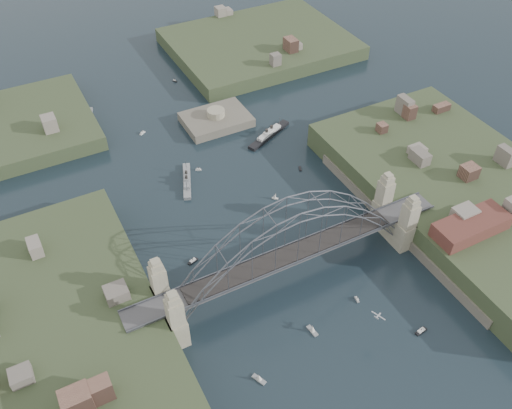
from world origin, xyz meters
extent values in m
plane|color=black|center=(0.00, 0.00, 0.00)|extent=(500.00, 500.00, 0.00)
cube|color=#464648|center=(0.00, 0.00, 8.00)|extent=(84.00, 6.00, 0.70)
cube|color=#4C4F58|center=(0.00, -3.00, 8.55)|extent=(84.00, 0.25, 0.50)
cube|color=#4C4F58|center=(0.00, 3.00, 8.55)|extent=(84.00, 0.25, 0.50)
cube|color=black|center=(0.00, 0.00, 8.55)|extent=(55.20, 5.20, 0.35)
cube|color=gray|center=(-31.50, -5.00, 8.85)|extent=(3.40, 3.40, 17.70)
cube|color=gray|center=(-31.50, 5.00, 8.85)|extent=(3.40, 3.40, 17.70)
cube|color=gray|center=(31.50, -5.00, 8.85)|extent=(3.40, 3.40, 17.70)
cube|color=gray|center=(31.50, 5.00, 8.85)|extent=(3.40, 3.40, 17.70)
cube|color=gray|center=(-31.50, 0.00, 4.00)|extent=(4.08, 13.80, 8.00)
cube|color=gray|center=(31.50, 0.00, 4.00)|extent=(4.08, 13.80, 8.00)
cube|color=#2F3C21|center=(-58.00, 0.00, 2.00)|extent=(50.00, 90.00, 12.00)
cube|color=#565145|center=(-35.50, 0.00, 1.00)|extent=(6.00, 70.00, 4.00)
cube|color=#2F3C21|center=(58.00, 0.00, 2.00)|extent=(50.00, 90.00, 12.00)
cube|color=#565145|center=(35.50, 0.00, 1.00)|extent=(6.00, 70.00, 4.00)
cube|color=#2F3C21|center=(-55.00, 95.00, 0.50)|extent=(60.00, 45.00, 9.00)
cube|color=#2F3C21|center=(50.00, 110.00, 0.75)|extent=(70.00, 55.00, 9.50)
cube|color=#565145|center=(12.00, 70.00, -0.50)|extent=(22.00, 16.00, 7.00)
cylinder|color=gray|center=(12.00, 70.00, 4.20)|extent=(6.00, 6.00, 2.40)
cube|color=#592D26|center=(44.00, -14.00, 10.00)|extent=(20.00, 8.00, 4.00)
cube|color=#464648|center=(39.00, -28.00, 0.70)|extent=(4.00, 22.00, 1.40)
cube|color=gray|center=(-8.85, 45.78, 0.36)|extent=(7.80, 15.71, 1.42)
cube|color=gray|center=(-8.85, 45.78, 1.42)|extent=(4.69, 8.79, 1.07)
cube|color=gray|center=(-8.85, 45.78, 2.23)|extent=(2.55, 4.16, 0.71)
cylinder|color=black|center=(-9.25, 44.73, 2.85)|extent=(0.77, 0.77, 1.42)
cylinder|color=black|center=(-8.44, 46.82, 2.85)|extent=(0.77, 0.77, 1.42)
cylinder|color=#4C4F58|center=(-10.59, 41.30, 2.67)|extent=(0.14, 0.14, 3.56)
cylinder|color=#4C4F58|center=(-7.10, 50.26, 2.67)|extent=(0.14, 0.14, 3.56)
cube|color=gray|center=(-26.33, 91.91, 0.34)|extent=(6.25, 13.54, 1.37)
cube|color=gray|center=(-26.33, 91.91, 1.37)|extent=(3.79, 7.57, 1.03)
cube|color=gray|center=(-26.33, 91.91, 2.14)|extent=(2.10, 3.57, 0.68)
cylinder|color=black|center=(-26.64, 91.00, 2.74)|extent=(0.68, 0.68, 1.37)
cylinder|color=black|center=(-26.02, 92.81, 2.74)|extent=(0.68, 0.68, 1.37)
cylinder|color=#4C4F58|center=(-27.67, 88.03, 2.56)|extent=(0.14, 0.14, 3.42)
cylinder|color=#4C4F58|center=(-24.99, 95.79, 2.56)|extent=(0.14, 0.14, 3.42)
cube|color=black|center=(24.31, 54.97, 0.35)|extent=(18.74, 10.55, 1.41)
cube|color=silver|center=(24.31, 54.97, 1.41)|extent=(10.53, 6.28, 1.06)
cube|color=silver|center=(24.31, 54.97, 2.21)|extent=(5.02, 3.36, 0.71)
cylinder|color=black|center=(23.07, 54.40, 2.82)|extent=(0.95, 0.95, 1.41)
cylinder|color=black|center=(25.54, 55.54, 2.82)|extent=(0.95, 0.95, 1.41)
cylinder|color=#4C4F58|center=(19.02, 52.53, 2.65)|extent=(0.14, 0.14, 3.53)
cylinder|color=#4C4F58|center=(29.60, 57.42, 2.65)|extent=(0.14, 0.14, 3.53)
cube|color=#B1B3B8|center=(8.11, -24.05, 7.96)|extent=(1.74, 0.92, 0.31)
cube|color=#B1B3B8|center=(8.11, -24.05, 8.02)|extent=(1.52, 3.35, 0.07)
cube|color=#B1B3B8|center=(7.30, -24.37, 8.13)|extent=(0.55, 1.08, 0.38)
cube|color=silver|center=(-19.56, 15.85, 0.15)|extent=(3.00, 1.81, 0.45)
cube|color=silver|center=(-19.56, 15.85, 0.55)|extent=(1.88, 1.31, 0.40)
cylinder|color=black|center=(-19.56, 15.85, 1.00)|extent=(0.16, 0.16, 0.70)
cube|color=silver|center=(11.00, 27.04, 0.15)|extent=(1.75, 1.68, 0.45)
cylinder|color=#4C4F58|center=(11.00, 27.04, 1.20)|extent=(0.08, 0.08, 2.20)
cone|color=silver|center=(11.00, 27.04, 1.20)|extent=(1.59, 1.58, 1.92)
cube|color=silver|center=(-3.47, -16.44, 0.15)|extent=(1.43, 3.39, 0.45)
cylinder|color=#4C4F58|center=(-3.47, -16.44, 1.20)|extent=(0.08, 0.08, 2.20)
cone|color=silver|center=(-3.47, -16.44, 1.20)|extent=(1.13, 1.34, 1.92)
cube|color=silver|center=(24.53, 35.39, 0.15)|extent=(1.58, 2.29, 0.45)
cube|color=silver|center=(-34.40, 51.28, 0.15)|extent=(3.80, 2.27, 0.45)
cylinder|color=#4C4F58|center=(-34.40, 51.28, 1.20)|extent=(0.08, 0.08, 2.20)
cone|color=silver|center=(-34.40, 51.28, 1.20)|extent=(1.49, 1.34, 1.92)
cube|color=silver|center=(-3.52, 49.49, 0.15)|extent=(1.82, 1.30, 0.45)
cube|color=silver|center=(-3.52, 49.49, 0.55)|extent=(1.16, 0.91, 0.40)
cylinder|color=black|center=(-3.52, 49.49, 1.00)|extent=(0.16, 0.16, 0.70)
cube|color=silver|center=(18.58, -28.15, 0.15)|extent=(3.21, 1.43, 0.45)
cube|color=silver|center=(18.58, -28.15, 0.55)|extent=(1.96, 1.11, 0.40)
cylinder|color=black|center=(18.58, -28.15, 1.00)|extent=(0.16, 0.16, 0.70)
cube|color=silver|center=(-12.44, 75.98, 0.15)|extent=(2.20, 1.73, 0.45)
cube|color=silver|center=(-12.44, 75.98, 0.55)|extent=(1.41, 1.19, 0.40)
cylinder|color=black|center=(-12.44, 75.98, 1.00)|extent=(0.16, 0.16, 0.70)
cube|color=silver|center=(35.01, 12.66, 0.15)|extent=(2.04, 1.87, 0.45)
cube|color=silver|center=(-20.03, -21.52, 0.15)|extent=(2.36, 3.45, 0.45)
cylinder|color=#4C4F58|center=(-20.03, -21.52, 1.20)|extent=(0.08, 0.08, 2.20)
cone|color=silver|center=(-20.03, -21.52, 1.20)|extent=(1.43, 1.54, 1.92)
cube|color=silver|center=(9.51, 102.57, 0.15)|extent=(1.35, 1.90, 0.45)
cube|color=silver|center=(9.51, 102.57, 0.55)|extent=(0.95, 1.21, 0.40)
cylinder|color=black|center=(9.51, 102.57, 1.00)|extent=(0.16, 0.16, 0.70)
cube|color=silver|center=(-44.01, 26.63, 0.15)|extent=(2.59, 2.86, 0.45)
cube|color=silver|center=(-44.01, 26.63, 0.55)|extent=(1.74, 1.87, 0.40)
cylinder|color=black|center=(-44.01, 26.63, 1.00)|extent=(0.16, 0.16, 0.70)
cube|color=silver|center=(10.79, -13.90, 0.15)|extent=(0.92, 1.93, 0.45)
cube|color=silver|center=(10.79, -13.90, 0.55)|extent=(0.70, 1.19, 0.40)
cylinder|color=black|center=(10.79, -13.90, 1.00)|extent=(0.16, 0.16, 0.70)
camera|label=1|loc=(-48.28, -73.98, 106.71)|focal=38.25mm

